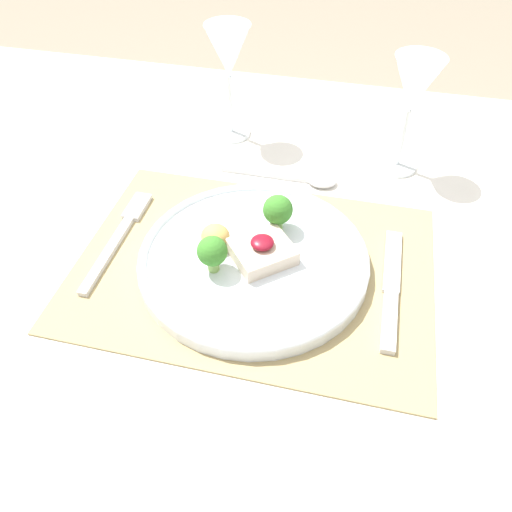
{
  "coord_description": "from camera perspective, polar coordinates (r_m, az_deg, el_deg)",
  "views": [
    {
      "loc": [
        0.1,
        -0.42,
        1.22
      ],
      "look_at": [
        0.0,
        -0.0,
        0.78
      ],
      "focal_mm": 35.0,
      "sensor_mm": 36.0,
      "label": 1
    }
  ],
  "objects": [
    {
      "name": "dining_table",
      "position": [
        0.69,
        -0.25,
        -5.79
      ],
      "size": [
        1.6,
        1.06,
        0.76
      ],
      "color": "white",
      "rests_on": "ground_plane"
    },
    {
      "name": "wine_glass_near",
      "position": [
        0.76,
        17.58,
        17.59
      ],
      "size": [
        0.07,
        0.07,
        0.18
      ],
      "color": "white",
      "rests_on": "dining_table"
    },
    {
      "name": "placemat",
      "position": [
        0.63,
        -0.27,
        -1.12
      ],
      "size": [
        0.44,
        0.32,
        0.0
      ],
      "primitive_type": "cube",
      "color": "#9E895B",
      "rests_on": "dining_table"
    },
    {
      "name": "wine_glass_far",
      "position": [
        0.82,
        -3.16,
        21.74
      ],
      "size": [
        0.07,
        0.07,
        0.18
      ],
      "color": "white",
      "rests_on": "dining_table"
    },
    {
      "name": "spoon",
      "position": [
        0.77,
        5.44,
        8.86
      ],
      "size": [
        0.18,
        0.04,
        0.01
      ],
      "rotation": [
        0.0,
        0.0,
        0.01
      ],
      "color": "silver",
      "rests_on": "dining_table"
    },
    {
      "name": "knife",
      "position": [
        0.61,
        15.15,
        -4.25
      ],
      "size": [
        0.02,
        0.19,
        0.01
      ],
      "rotation": [
        0.0,
        0.0,
        -0.03
      ],
      "color": "silver",
      "rests_on": "placemat"
    },
    {
      "name": "fork",
      "position": [
        0.69,
        -15.15,
        2.64
      ],
      "size": [
        0.02,
        0.19,
        0.01
      ],
      "rotation": [
        0.0,
        0.0,
        0.02
      ],
      "color": "silver",
      "rests_on": "placemat"
    },
    {
      "name": "dinner_plate",
      "position": [
        0.62,
        -0.08,
        -0.32
      ],
      "size": [
        0.29,
        0.29,
        0.07
      ],
      "color": "silver",
      "rests_on": "placemat"
    },
    {
      "name": "ground_plane",
      "position": [
        1.29,
        -0.15,
        -25.08
      ],
      "size": [
        8.0,
        8.0,
        0.0
      ],
      "primitive_type": "plane",
      "color": "gray"
    }
  ]
}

